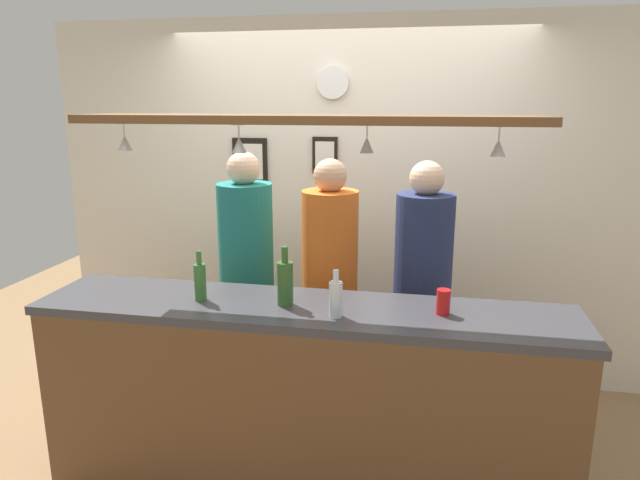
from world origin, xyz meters
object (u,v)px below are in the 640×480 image
wall_clock (333,83)px  drink_can (443,302)px  bottle_soda_clear (336,298)px  person_right_navy_shirt (423,275)px  bottle_beer_green_import (200,281)px  bottle_champagne_green (285,282)px  person_left_teal_shirt (247,262)px  person_middle_orange_shirt (330,269)px  picture_frame_caricature (250,161)px  picture_frame_crest (325,155)px

wall_clock → drink_can: bearing=-60.7°
bottle_soda_clear → drink_can: size_ratio=1.89×
person_right_navy_shirt → bottle_beer_green_import: person_right_navy_shirt is taller
bottle_champagne_green → wall_clock: wall_clock is taller
person_left_teal_shirt → bottle_champagne_green: bearing=-57.8°
person_left_teal_shirt → person_right_navy_shirt: 1.09m
person_middle_orange_shirt → bottle_beer_green_import: 0.89m
bottle_soda_clear → picture_frame_caricature: picture_frame_caricature is taller
bottle_champagne_green → picture_frame_caricature: (-0.62, 1.41, 0.44)m
person_left_teal_shirt → person_middle_orange_shirt: size_ratio=1.02×
person_right_navy_shirt → bottle_champagne_green: person_right_navy_shirt is taller
picture_frame_crest → wall_clock: (0.06, -0.01, 0.50)m
bottle_soda_clear → bottle_beer_green_import: bearing=172.5°
person_middle_orange_shirt → bottle_soda_clear: (0.17, -0.78, 0.10)m
drink_can → bottle_beer_green_import: bearing=-178.2°
bottle_beer_green_import → picture_frame_caricature: 1.51m
person_left_teal_shirt → picture_frame_caricature: bearing=105.0°
drink_can → picture_frame_crest: size_ratio=0.47×
bottle_soda_clear → person_right_navy_shirt: bearing=63.4°
person_left_teal_shirt → wall_clock: wall_clock is taller
drink_can → person_left_teal_shirt: bearing=151.3°
person_middle_orange_shirt → bottle_soda_clear: size_ratio=7.40×
bottle_beer_green_import → bottle_soda_clear: size_ratio=1.13×
person_left_teal_shirt → bottle_soda_clear: person_left_teal_shirt is taller
person_right_navy_shirt → bottle_beer_green_import: 1.31m
bottle_beer_green_import → wall_clock: bearing=73.0°
wall_clock → picture_frame_caricature: bearing=179.4°
wall_clock → picture_frame_crest: bearing=173.6°
bottle_champagne_green → person_right_navy_shirt: bearing=45.4°
bottle_champagne_green → bottle_beer_green_import: size_ratio=1.15×
picture_frame_crest → wall_clock: 0.50m
picture_frame_crest → person_left_teal_shirt: bearing=-116.2°
picture_frame_caricature → picture_frame_crest: size_ratio=1.31×
bottle_champagne_green → drink_can: 0.77m
bottle_champagne_green → bottle_beer_green_import: bearing=-177.9°
picture_frame_caricature → picture_frame_crest: bearing=0.0°
picture_frame_caricature → picture_frame_crest: picture_frame_crest is taller
bottle_soda_clear → picture_frame_crest: bearing=102.4°
person_left_teal_shirt → bottle_beer_green_import: size_ratio=6.67×
picture_frame_crest → bottle_soda_clear: bearing=-77.6°
bottle_beer_green_import → drink_can: bottle_beer_green_import is taller
bottle_champagne_green → picture_frame_crest: (-0.06, 1.41, 0.49)m
bottle_champagne_green → picture_frame_crest: size_ratio=1.15×
drink_can → wall_clock: wall_clock is taller
bottle_champagne_green → bottle_beer_green_import: bottle_champagne_green is taller
bottle_soda_clear → wall_clock: (-0.28, 1.51, 1.02)m
picture_frame_caricature → picture_frame_crest: 0.56m
bottle_champagne_green → wall_clock: 1.72m
wall_clock → bottle_beer_green_import: bearing=-107.0°
person_middle_orange_shirt → wall_clock: (-0.11, 0.73, 1.12)m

